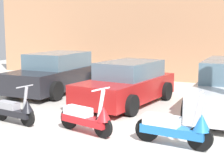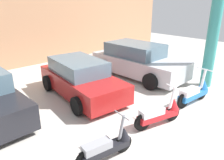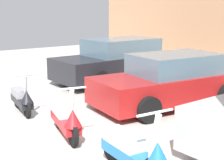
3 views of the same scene
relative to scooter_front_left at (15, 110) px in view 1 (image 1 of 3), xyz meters
name	(u,v)px [view 1 (image 1 of 3)]	position (x,y,z in m)	size (l,w,h in m)	color
ground_plane	(72,147)	(2.11, -0.79, -0.35)	(28.00, 28.00, 0.00)	beige
wall_back	(185,38)	(2.11, 8.14, 1.55)	(19.60, 0.12, 3.79)	tan
scooter_front_left	(15,110)	(0.00, 0.00, 0.00)	(1.39, 0.52, 0.97)	black
scooter_front_right	(87,117)	(1.98, 0.06, 0.03)	(1.50, 0.67, 1.06)	black
scooter_front_center	(176,127)	(3.96, 0.09, 0.05)	(1.60, 0.58, 1.12)	black
car_rear_left	(56,73)	(-1.55, 3.95, 0.33)	(2.07, 4.18, 1.41)	black
car_rear_center	(127,84)	(1.58, 3.22, 0.27)	(2.15, 3.96, 1.29)	maroon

